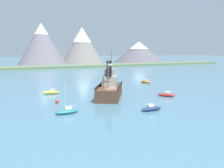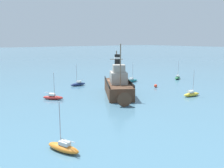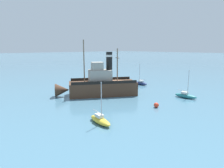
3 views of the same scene
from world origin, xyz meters
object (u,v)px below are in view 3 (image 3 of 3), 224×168
sailboat_yellow (100,120)px  sailboat_navy (140,83)px  mooring_buoy (156,105)px  sailboat_red (85,82)px  sailboat_teal (186,96)px  old_tugboat (99,85)px

sailboat_yellow → sailboat_navy: (12.46, -22.03, 0.00)m
sailboat_yellow → mooring_buoy: 9.91m
sailboat_red → mooring_buoy: (-22.89, 3.32, -0.06)m
sailboat_yellow → sailboat_teal: same height
sailboat_yellow → sailboat_navy: bearing=-60.5°
old_tugboat → mooring_buoy: bearing=-173.8°
old_tugboat → mooring_buoy: 11.72m
mooring_buoy → sailboat_navy: bearing=-42.8°
sailboat_yellow → sailboat_red: 25.86m
sailboat_teal → sailboat_red: (23.00, 5.01, 0.00)m
sailboat_yellow → sailboat_red: size_ratio=1.00×
sailboat_yellow → sailboat_teal: bearing=-92.4°
old_tugboat → sailboat_yellow: bearing=141.6°
old_tugboat → sailboat_yellow: old_tugboat is taller
sailboat_navy → sailboat_teal: bearing=163.9°
mooring_buoy → sailboat_yellow: bearing=86.2°
old_tugboat → sailboat_yellow: 13.97m
old_tugboat → sailboat_red: old_tugboat is taller
sailboat_yellow → mooring_buoy: size_ratio=6.69×
sailboat_red → sailboat_teal: bearing=-167.7°
sailboat_navy → sailboat_teal: 13.78m
sailboat_red → mooring_buoy: 23.13m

